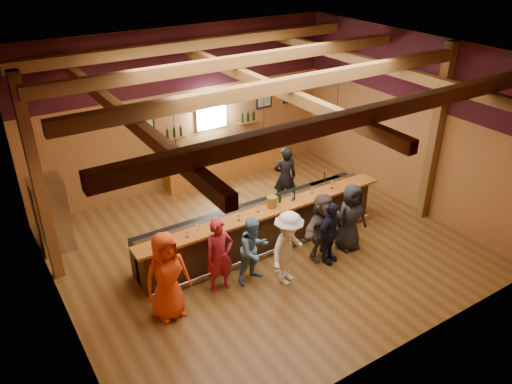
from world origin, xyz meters
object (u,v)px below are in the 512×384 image
customer_redvest (220,256)px  back_bar_cabinet (229,162)px  stainless_fridge (52,215)px  customer_orange (167,276)px  customer_dark (351,217)px  bar_counter (260,225)px  customer_white (288,248)px  bartender (285,177)px  ice_bucket (272,202)px  bottle_a (280,198)px  customer_navy (330,233)px  customer_denim (254,250)px  customer_brown (322,226)px

customer_redvest → back_bar_cabinet: bearing=61.8°
stainless_fridge → customer_redvest: (2.52, -3.40, -0.07)m
customer_orange → customer_dark: (4.50, -0.12, -0.10)m
bar_counter → customer_white: size_ratio=3.72×
customer_orange → bartender: bearing=24.9°
bar_counter → customer_dark: size_ratio=3.83×
ice_bucket → bartender: bearing=46.0°
stainless_fridge → customer_white: bearing=-45.9°
customer_orange → bottle_a: customer_orange is taller
bar_counter → customer_navy: customer_navy is taller
customer_redvest → customer_dark: 3.29m
back_bar_cabinet → bartender: 2.41m
customer_denim → bar_counter: bearing=44.7°
stainless_fridge → bottle_a: stainless_fridge is taller
customer_white → customer_brown: bearing=-8.5°
customer_orange → customer_brown: customer_orange is taller
bar_counter → customer_navy: bearing=-57.0°
customer_brown → customer_denim: bearing=163.5°
stainless_fridge → customer_navy: stainless_fridge is taller
bar_counter → customer_orange: customer_orange is taller
customer_denim → customer_brown: customer_brown is taller
customer_orange → bottle_a: size_ratio=5.96×
customer_white → bartender: size_ratio=0.99×
customer_denim → customer_orange: bearing=174.6°
customer_brown → bottle_a: bearing=102.9°
bartender → customer_navy: bearing=97.8°
bar_counter → customer_dark: 2.11m
customer_navy → ice_bucket: size_ratio=5.73×
customer_orange → bottle_a: (3.24, 0.93, 0.30)m
customer_white → customer_navy: bearing=-19.8°
bar_counter → customer_denim: 1.39m
bar_counter → customer_navy: size_ratio=4.21×
customer_brown → ice_bucket: customer_brown is taller
back_bar_cabinet → customer_brown: (-0.28, -4.74, 0.33)m
ice_bucket → bottle_a: bottle_a is taller
customer_redvest → bar_counter: bearing=34.1°
bar_counter → customer_denim: bearing=-128.5°
customer_orange → customer_denim: (1.96, 0.05, -0.17)m
bottle_a → customer_denim: bearing=-145.2°
stainless_fridge → customer_brown: 6.19m
customer_orange → customer_dark: bearing=-4.6°
back_bar_cabinet → customer_navy: bearing=-93.0°
customer_denim → customer_white: 0.73m
customer_white → customer_dark: 1.98m
customer_orange → customer_navy: size_ratio=1.24×
back_bar_cabinet → customer_brown: bearing=-93.4°
customer_dark → bottle_a: bearing=146.5°
stainless_fridge → customer_brown: (5.02, -3.62, -0.09)m
stainless_fridge → customer_navy: bearing=-37.5°
customer_denim → bottle_a: size_ratio=4.89×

